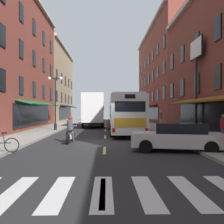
{
  "coord_description": "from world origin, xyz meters",
  "views": [
    {
      "loc": [
        0.09,
        -16.28,
        2.03
      ],
      "look_at": [
        0.54,
        3.53,
        1.89
      ],
      "focal_mm": 40.44,
      "sensor_mm": 36.0,
      "label": 1
    }
  ],
  "objects_px": {
    "sedan_mid": "(96,118)",
    "box_truck": "(93,110)",
    "pedestrian_near": "(223,128)",
    "transit_bus": "(124,113)",
    "street_lamp_twin": "(55,100)",
    "motorcycle_rider": "(70,131)",
    "pedestrian_far": "(161,118)",
    "bicycle_near": "(0,145)",
    "sedan_near": "(178,137)",
    "billboard_sign": "(196,63)"
  },
  "relations": [
    {
      "from": "box_truck",
      "to": "motorcycle_rider",
      "type": "relative_size",
      "value": 3.41
    },
    {
      "from": "billboard_sign",
      "to": "transit_bus",
      "type": "relative_size",
      "value": 0.61
    },
    {
      "from": "transit_bus",
      "to": "sedan_near",
      "type": "xyz_separation_m",
      "value": [
        1.9,
        -10.51,
        -1.03
      ]
    },
    {
      "from": "bicycle_near",
      "to": "pedestrian_far",
      "type": "bearing_deg",
      "value": 59.35
    },
    {
      "from": "billboard_sign",
      "to": "transit_bus",
      "type": "distance_m",
      "value": 7.53
    },
    {
      "from": "sedan_mid",
      "to": "pedestrian_near",
      "type": "distance_m",
      "value": 28.92
    },
    {
      "from": "sedan_near",
      "to": "bicycle_near",
      "type": "height_order",
      "value": "sedan_near"
    },
    {
      "from": "sedan_near",
      "to": "pedestrian_far",
      "type": "bearing_deg",
      "value": 80.15
    },
    {
      "from": "pedestrian_near",
      "to": "pedestrian_far",
      "type": "relative_size",
      "value": 0.93
    },
    {
      "from": "sedan_near",
      "to": "pedestrian_near",
      "type": "distance_m",
      "value": 3.8
    },
    {
      "from": "motorcycle_rider",
      "to": "pedestrian_far",
      "type": "relative_size",
      "value": 1.15
    },
    {
      "from": "transit_bus",
      "to": "sedan_mid",
      "type": "relative_size",
      "value": 2.74
    },
    {
      "from": "sedan_mid",
      "to": "bicycle_near",
      "type": "distance_m",
      "value": 30.8
    },
    {
      "from": "billboard_sign",
      "to": "bicycle_near",
      "type": "xyz_separation_m",
      "value": [
        -11.71,
        -8.0,
        -5.19
      ]
    },
    {
      "from": "pedestrian_near",
      "to": "pedestrian_far",
      "type": "bearing_deg",
      "value": -74.75
    },
    {
      "from": "pedestrian_far",
      "to": "street_lamp_twin",
      "type": "bearing_deg",
      "value": -146.36
    },
    {
      "from": "pedestrian_near",
      "to": "sedan_near",
      "type": "bearing_deg",
      "value": 46.58
    },
    {
      "from": "motorcycle_rider",
      "to": "street_lamp_twin",
      "type": "distance_m",
      "value": 9.37
    },
    {
      "from": "sedan_mid",
      "to": "bicycle_near",
      "type": "xyz_separation_m",
      "value": [
        -3.0,
        -30.65,
        -0.18
      ]
    },
    {
      "from": "box_truck",
      "to": "motorcycle_rider",
      "type": "bearing_deg",
      "value": -92.73
    },
    {
      "from": "box_truck",
      "to": "bicycle_near",
      "type": "bearing_deg",
      "value": -99.67
    },
    {
      "from": "sedan_near",
      "to": "box_truck",
      "type": "bearing_deg",
      "value": 106.02
    },
    {
      "from": "billboard_sign",
      "to": "street_lamp_twin",
      "type": "relative_size",
      "value": 1.45
    },
    {
      "from": "transit_bus",
      "to": "street_lamp_twin",
      "type": "distance_m",
      "value": 6.84
    },
    {
      "from": "billboard_sign",
      "to": "box_truck",
      "type": "bearing_deg",
      "value": 128.35
    },
    {
      "from": "street_lamp_twin",
      "to": "bicycle_near",
      "type": "bearing_deg",
      "value": -89.28
    },
    {
      "from": "motorcycle_rider",
      "to": "pedestrian_near",
      "type": "bearing_deg",
      "value": -8.67
    },
    {
      "from": "bicycle_near",
      "to": "street_lamp_twin",
      "type": "xyz_separation_m",
      "value": [
        -0.16,
        13.07,
        2.48
      ]
    },
    {
      "from": "sedan_mid",
      "to": "motorcycle_rider",
      "type": "xyz_separation_m",
      "value": [
        -0.48,
        -26.26,
        0.03
      ]
    },
    {
      "from": "bicycle_near",
      "to": "transit_bus",
      "type": "bearing_deg",
      "value": 61.06
    },
    {
      "from": "box_truck",
      "to": "sedan_mid",
      "type": "height_order",
      "value": "box_truck"
    },
    {
      "from": "billboard_sign",
      "to": "bicycle_near",
      "type": "relative_size",
      "value": 4.33
    },
    {
      "from": "transit_bus",
      "to": "bicycle_near",
      "type": "bearing_deg",
      "value": -118.94
    },
    {
      "from": "street_lamp_twin",
      "to": "transit_bus",
      "type": "bearing_deg",
      "value": -13.12
    },
    {
      "from": "box_truck",
      "to": "pedestrian_far",
      "type": "xyz_separation_m",
      "value": [
        8.26,
        0.59,
        -0.94
      ]
    },
    {
      "from": "sedan_near",
      "to": "pedestrian_far",
      "type": "distance_m",
      "value": 18.58
    },
    {
      "from": "box_truck",
      "to": "motorcycle_rider",
      "type": "xyz_separation_m",
      "value": [
        -0.68,
        -14.37,
        -1.3
      ]
    },
    {
      "from": "box_truck",
      "to": "bicycle_near",
      "type": "distance_m",
      "value": 19.09
    },
    {
      "from": "billboard_sign",
      "to": "pedestrian_near",
      "type": "height_order",
      "value": "billboard_sign"
    },
    {
      "from": "sedan_near",
      "to": "street_lamp_twin",
      "type": "relative_size",
      "value": 0.9
    },
    {
      "from": "pedestrian_far",
      "to": "sedan_near",
      "type": "bearing_deg",
      "value": -94.55
    },
    {
      "from": "box_truck",
      "to": "sedan_near",
      "type": "height_order",
      "value": "box_truck"
    },
    {
      "from": "sedan_near",
      "to": "street_lamp_twin",
      "type": "xyz_separation_m",
      "value": [
        -8.45,
        12.03,
        2.27
      ]
    },
    {
      "from": "sedan_mid",
      "to": "box_truck",
      "type": "bearing_deg",
      "value": -89.03
    },
    {
      "from": "pedestrian_near",
      "to": "street_lamp_twin",
      "type": "xyz_separation_m",
      "value": [
        -11.68,
        10.05,
        1.96
      ]
    },
    {
      "from": "bicycle_near",
      "to": "pedestrian_near",
      "type": "height_order",
      "value": "pedestrian_near"
    },
    {
      "from": "bicycle_near",
      "to": "pedestrian_near",
      "type": "bearing_deg",
      "value": 14.7
    },
    {
      "from": "pedestrian_near",
      "to": "transit_bus",
      "type": "bearing_deg",
      "value": -43.91
    },
    {
      "from": "box_truck",
      "to": "street_lamp_twin",
      "type": "distance_m",
      "value": 6.68
    },
    {
      "from": "billboard_sign",
      "to": "sedan_mid",
      "type": "height_order",
      "value": "billboard_sign"
    }
  ]
}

